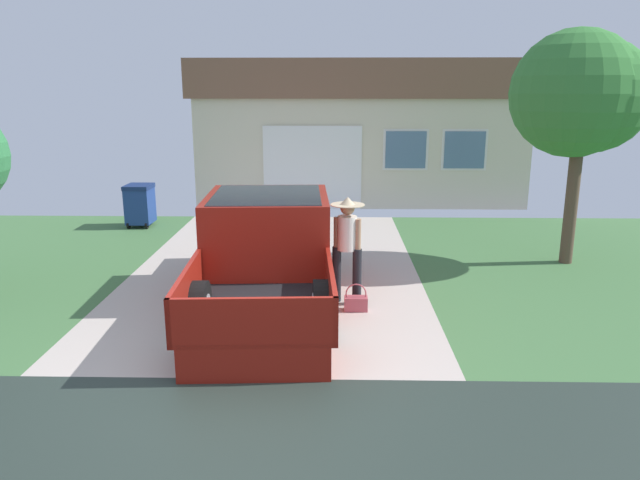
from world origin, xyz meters
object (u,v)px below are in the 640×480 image
object	(u,v)px
handbag	(356,302)
house_with_garage	(358,128)
pickup_truck	(268,251)
person_with_hat	(347,242)
wheeled_trash_bin	(140,204)
front_yard_tree	(582,95)

from	to	relation	value
handbag	house_with_garage	distance (m)	10.92
pickup_truck	person_with_hat	distance (m)	1.35
handbag	house_with_garage	xyz separation A→B (m)	(0.43, 10.73, 1.94)
person_with_hat	wheeled_trash_bin	distance (m)	7.21
person_with_hat	handbag	size ratio (longest dim) A/B	3.98
handbag	wheeled_trash_bin	size ratio (longest dim) A/B	0.41
front_yard_tree	wheeled_trash_bin	bearing A→B (deg)	162.26
handbag	front_yard_tree	bearing A→B (deg)	32.65
person_with_hat	front_yard_tree	size ratio (longest dim) A/B	0.39
house_with_garage	wheeled_trash_bin	size ratio (longest dim) A/B	9.40
wheeled_trash_bin	pickup_truck	bearing A→B (deg)	-53.15
handbag	front_yard_tree	distance (m)	5.78
front_yard_tree	pickup_truck	bearing A→B (deg)	-160.84
person_with_hat	wheeled_trash_bin	bearing A→B (deg)	-24.84
house_with_garage	wheeled_trash_bin	bearing A→B (deg)	-136.88
house_with_garage	wheeled_trash_bin	xyz separation A→B (m)	(-5.48, -5.14, -1.51)
front_yard_tree	wheeled_trash_bin	size ratio (longest dim) A/B	4.23
pickup_truck	handbag	world-z (taller)	pickup_truck
handbag	pickup_truck	bearing A→B (deg)	152.71
house_with_garage	handbag	bearing A→B (deg)	-92.28
handbag	wheeled_trash_bin	bearing A→B (deg)	132.10
house_with_garage	wheeled_trash_bin	distance (m)	7.66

